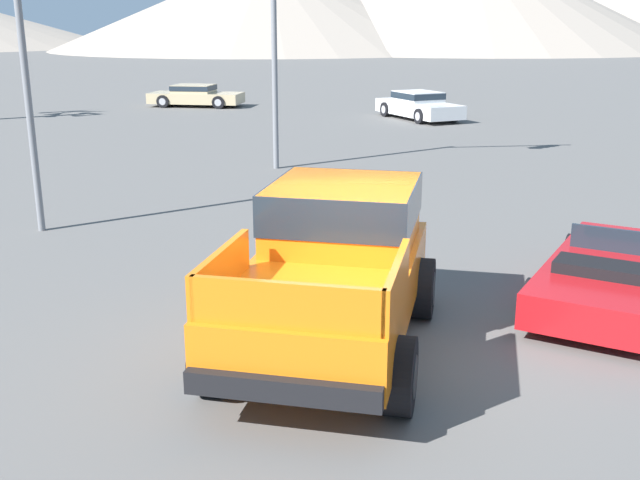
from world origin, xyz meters
name	(u,v)px	position (x,y,z in m)	size (l,w,h in m)	color
ground_plane	(361,349)	(0.00, 0.00, 0.00)	(320.00, 320.00, 0.00)	#5B5956
orange_pickup_truck	(335,260)	(-0.30, 0.34, 1.12)	(3.50, 5.16, 2.00)	orange
red_convertible_car	(614,277)	(4.01, 1.14, 0.42)	(3.96, 4.45, 1.03)	#B21419
parked_car_tan	(195,95)	(-3.07, 29.72, 0.56)	(4.91, 3.04, 1.08)	tan
parked_car_white	(419,105)	(6.74, 23.34, 0.60)	(3.09, 4.90, 1.18)	white
traffic_light_main	(335,18)	(1.46, 12.60, 4.17)	(4.47, 0.38, 5.92)	slate
distant_mountain_range	(297,5)	(10.54, 117.06, 6.83)	(181.49, 90.38, 16.58)	gray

